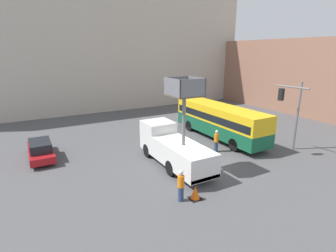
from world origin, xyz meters
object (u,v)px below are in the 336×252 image
(road_worker_near_truck, at_px, (181,185))
(road_worker_directing, at_px, (216,141))
(city_bus, at_px, (219,119))
(parked_car_curbside, at_px, (41,150))
(traffic_cone_near_truck, at_px, (195,193))
(traffic_light_pole, at_px, (292,106))
(utility_truck, at_px, (173,146))

(road_worker_near_truck, distance_m, road_worker_directing, 8.13)
(city_bus, relative_size, road_worker_near_truck, 5.74)
(road_worker_near_truck, height_order, parked_car_curbside, road_worker_near_truck)
(city_bus, height_order, parked_car_curbside, city_bus)
(traffic_cone_near_truck, height_order, parked_car_curbside, parked_car_curbside)
(traffic_cone_near_truck, bearing_deg, city_bus, 43.85)
(parked_car_curbside, bearing_deg, road_worker_directing, -23.08)
(traffic_light_pole, height_order, road_worker_directing, traffic_light_pole)
(traffic_light_pole, xyz_separation_m, parked_car_curbside, (-17.90, 8.29, -3.09))
(road_worker_near_truck, relative_size, parked_car_curbside, 0.40)
(road_worker_directing, relative_size, traffic_cone_near_truck, 2.40)
(city_bus, relative_size, traffic_light_pole, 1.89)
(city_bus, distance_m, parked_car_curbside, 15.58)
(road_worker_near_truck, distance_m, parked_car_curbside, 12.12)
(city_bus, xyz_separation_m, parked_car_curbside, (-15.30, 2.72, -1.12))
(road_worker_near_truck, relative_size, road_worker_directing, 1.00)
(road_worker_directing, distance_m, parked_car_curbside, 13.89)
(city_bus, height_order, road_worker_near_truck, city_bus)
(traffic_light_pole, relative_size, traffic_cone_near_truck, 7.33)
(road_worker_near_truck, height_order, traffic_cone_near_truck, road_worker_near_truck)
(traffic_light_pole, bearing_deg, road_worker_near_truck, -169.92)
(road_worker_directing, xyz_separation_m, parked_car_curbside, (-12.78, 5.44, -0.20))
(utility_truck, height_order, road_worker_directing, utility_truck)
(traffic_light_pole, height_order, road_worker_near_truck, traffic_light_pole)
(utility_truck, relative_size, traffic_light_pole, 1.30)
(utility_truck, relative_size, road_worker_near_truck, 3.96)
(utility_truck, distance_m, city_bus, 7.71)
(utility_truck, xyz_separation_m, road_worker_directing, (4.45, 0.53, -0.57))
(city_bus, height_order, traffic_cone_near_truck, city_bus)
(city_bus, distance_m, road_worker_directing, 3.83)
(utility_truck, height_order, traffic_cone_near_truck, utility_truck)
(utility_truck, bearing_deg, road_worker_near_truck, -114.80)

